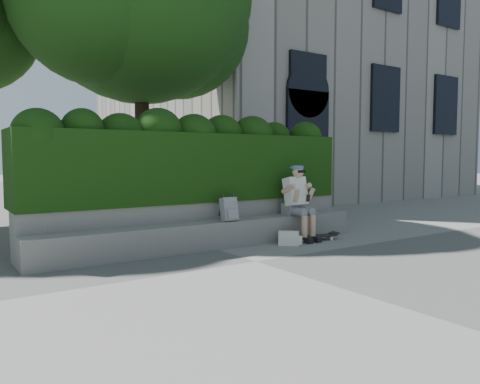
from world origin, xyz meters
TOP-DOWN VIEW (x-y plane):
  - ground at (0.00, 0.00)m, footprint 80.00×80.00m
  - bench_ledge at (0.00, 1.25)m, footprint 6.00×0.45m
  - planter_wall at (0.00, 1.73)m, footprint 6.00×0.50m
  - hedge at (0.00, 1.95)m, footprint 6.00×1.00m
  - building at (9.00, 11.00)m, footprint 12.00×12.00m
  - person at (1.74, 1.07)m, footprint 0.40×0.76m
  - skateboard at (1.93, 0.79)m, footprint 0.89×0.34m
  - backpack_plaid at (0.28, 1.15)m, footprint 0.27×0.15m
  - backpack_ground at (1.26, 0.75)m, footprint 0.43×0.42m

SIDE VIEW (x-z plane):
  - ground at x=0.00m, z-range 0.00..0.00m
  - skateboard at x=1.93m, z-range 0.03..0.12m
  - backpack_ground at x=1.26m, z-range 0.00..0.23m
  - bench_ledge at x=0.00m, z-range 0.00..0.45m
  - planter_wall at x=0.00m, z-range 0.00..0.75m
  - backpack_plaid at x=0.28m, z-range 0.45..0.85m
  - person at x=1.74m, z-range 0.06..1.44m
  - hedge at x=0.00m, z-range 0.75..1.95m
  - building at x=9.00m, z-range 0.00..15.00m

